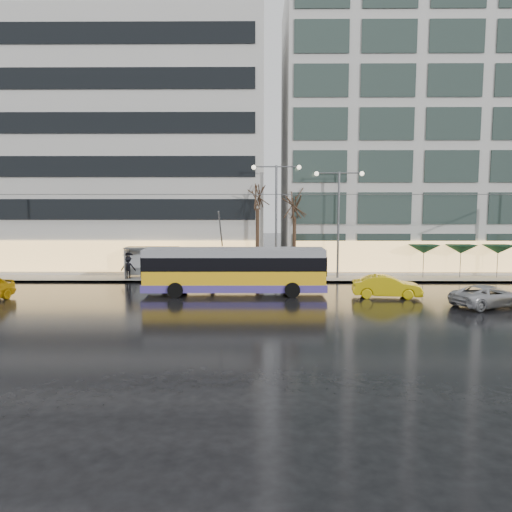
{
  "coord_description": "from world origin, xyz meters",
  "views": [
    {
      "loc": [
        0.7,
        -29.32,
        6.32
      ],
      "look_at": [
        0.43,
        5.0,
        2.54
      ],
      "focal_mm": 35.0,
      "sensor_mm": 36.0,
      "label": 1
    }
  ],
  "objects": [
    {
      "name": "pedestrian_c",
      "position": [
        -9.88,
        10.24,
        1.27
      ],
      "size": [
        1.26,
        0.94,
        2.11
      ],
      "color": "black",
      "rests_on": "sidewalk"
    },
    {
      "name": "street_lamp_near",
      "position": [
        2.0,
        10.8,
        5.99
      ],
      "size": [
        3.96,
        0.36,
        9.03
      ],
      "color": "#595B60",
      "rests_on": "sidewalk"
    },
    {
      "name": "parasol_c",
      "position": [
        20.0,
        11.0,
        2.45
      ],
      "size": [
        2.5,
        2.5,
        2.65
      ],
      "color": "#595B60",
      "rests_on": "sidewalk"
    },
    {
      "name": "parasol_b",
      "position": [
        17.0,
        11.0,
        2.45
      ],
      "size": [
        2.5,
        2.5,
        2.65
      ],
      "color": "#595B60",
      "rests_on": "sidewalk"
    },
    {
      "name": "sedan_silver",
      "position": [
        14.47,
        0.3,
        0.66
      ],
      "size": [
        5.21,
        3.82,
        1.32
      ],
      "primitive_type": "imported",
      "rotation": [
        0.0,
        0.0,
        1.96
      ],
      "color": "#A4A4A8",
      "rests_on": "ground"
    },
    {
      "name": "ground",
      "position": [
        0.0,
        0.0,
        0.0
      ],
      "size": [
        140.0,
        140.0,
        0.0
      ],
      "primitive_type": "plane",
      "color": "black",
      "rests_on": "ground"
    },
    {
      "name": "tree_a",
      "position": [
        0.5,
        11.0,
        7.09
      ],
      "size": [
        3.2,
        3.2,
        8.4
      ],
      "color": "black",
      "rests_on": "sidewalk"
    },
    {
      "name": "catenary",
      "position": [
        1.0,
        7.94,
        4.25
      ],
      "size": [
        42.24,
        5.12,
        7.0
      ],
      "color": "#595B60",
      "rests_on": "ground"
    },
    {
      "name": "trolleybus",
      "position": [
        -1.03,
        4.23,
        1.54
      ],
      "size": [
        12.3,
        4.84,
        5.68
      ],
      "color": "#EFAE14",
      "rests_on": "ground"
    },
    {
      "name": "tree_b",
      "position": [
        3.5,
        11.2,
        6.4
      ],
      "size": [
        3.2,
        3.2,
        7.7
      ],
      "color": "black",
      "rests_on": "sidewalk"
    },
    {
      "name": "street_lamp_far",
      "position": [
        7.0,
        10.8,
        5.71
      ],
      "size": [
        3.96,
        0.36,
        8.53
      ],
      "color": "#595B60",
      "rests_on": "sidewalk"
    },
    {
      "name": "sidewalk",
      "position": [
        2.0,
        14.0,
        0.07
      ],
      "size": [
        80.0,
        10.0,
        0.15
      ],
      "primitive_type": "cube",
      "color": "gray",
      "rests_on": "ground"
    },
    {
      "name": "pedestrian_a",
      "position": [
        -6.83,
        9.4,
        1.6
      ],
      "size": [
        1.23,
        1.24,
        2.19
      ],
      "color": "black",
      "rests_on": "sidewalk"
    },
    {
      "name": "pedestrian_b",
      "position": [
        -3.23,
        10.62,
        0.94
      ],
      "size": [
        0.94,
        0.84,
        1.59
      ],
      "color": "black",
      "rests_on": "sidewalk"
    },
    {
      "name": "taxi_b",
      "position": [
        9.06,
        3.18,
        0.74
      ],
      "size": [
        4.61,
        2.04,
        1.47
      ],
      "primitive_type": "imported",
      "rotation": [
        0.0,
        0.0,
        1.46
      ],
      "color": "gold",
      "rests_on": "ground"
    },
    {
      "name": "kerb",
      "position": [
        2.0,
        9.05,
        0.07
      ],
      "size": [
        80.0,
        0.1,
        0.15
      ],
      "primitive_type": "cube",
      "color": "slate",
      "rests_on": "ground"
    },
    {
      "name": "building_right",
      "position": [
        19.0,
        19.0,
        12.65
      ],
      "size": [
        32.0,
        14.0,
        25.0
      ],
      "primitive_type": "cube",
      "color": "#B4B2AC",
      "rests_on": "sidewalk"
    },
    {
      "name": "building_left",
      "position": [
        -16.0,
        19.0,
        11.15
      ],
      "size": [
        34.0,
        14.0,
        22.0
      ],
      "primitive_type": "cube",
      "color": "#B4B2AC",
      "rests_on": "sidewalk"
    },
    {
      "name": "parasol_a",
      "position": [
        14.0,
        11.0,
        2.45
      ],
      "size": [
        2.5,
        2.5,
        2.65
      ],
      "color": "#595B60",
      "rests_on": "sidewalk"
    },
    {
      "name": "bus_shelter",
      "position": [
        -8.38,
        10.69,
        1.96
      ],
      "size": [
        4.2,
        1.6,
        2.51
      ],
      "color": "#595B60",
      "rests_on": "sidewalk"
    }
  ]
}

